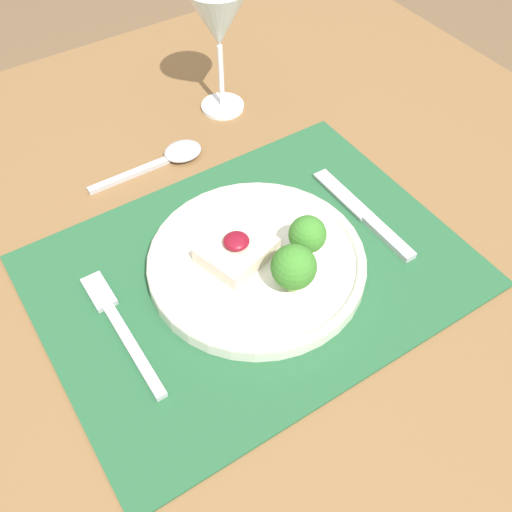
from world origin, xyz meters
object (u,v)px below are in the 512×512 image
dinner_plate (259,260)px  spoon (173,155)px  fork (118,323)px  wine_glass_near (218,22)px  knife (369,219)px

dinner_plate → spoon: size_ratio=1.51×
fork → spoon: (0.18, 0.21, 0.00)m
wine_glass_near → dinner_plate: bearing=-113.3°
knife → spoon: bearing=121.3°
dinner_plate → fork: dinner_plate is taller
knife → fork: bearing=175.0°
spoon → wine_glass_near: size_ratio=0.91×
fork → wine_glass_near: (0.30, 0.28, 0.13)m
fork → dinner_plate: bearing=-3.3°
knife → spoon: 0.28m
dinner_plate → spoon: 0.23m
fork → knife: size_ratio=1.00×
fork → knife: knife is taller
fork → knife: 0.33m
dinner_plate → wine_glass_near: wine_glass_near is taller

